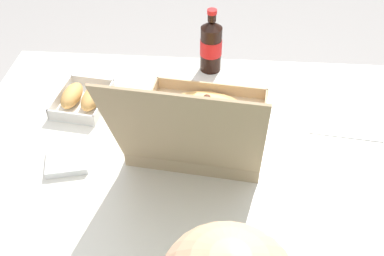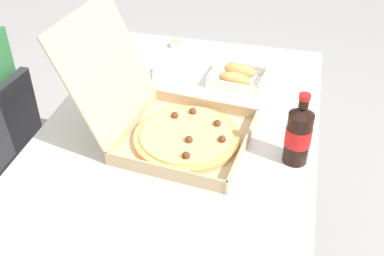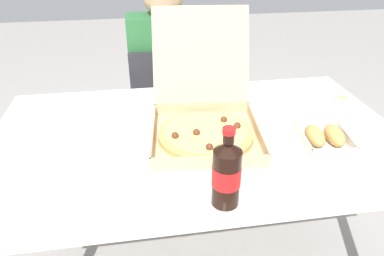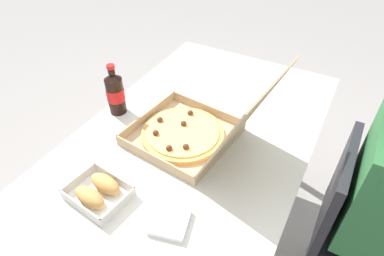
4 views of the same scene
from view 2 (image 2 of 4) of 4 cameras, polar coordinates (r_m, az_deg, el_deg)
name	(u,v)px [view 2 (image 2 of 4)]	position (r m, az deg, el deg)	size (l,w,h in m)	color
dining_table	(173,162)	(1.47, -2.28, -4.08)	(1.42, 0.86, 0.71)	silver
pizza_box_open	(173,125)	(1.42, -2.35, 0.34)	(0.41, 0.54, 0.38)	tan
bread_side_box	(237,76)	(1.72, 5.50, 6.23)	(0.17, 0.21, 0.06)	white
cola_bottle	(299,134)	(1.34, 12.73, -0.70)	(0.07, 0.07, 0.22)	black
napkin_pile	(168,75)	(1.75, -2.91, 6.41)	(0.11, 0.11, 0.02)	white
dipping_sauce_cup	(176,44)	(1.97, -1.90, 10.11)	(0.06, 0.06, 0.02)	white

